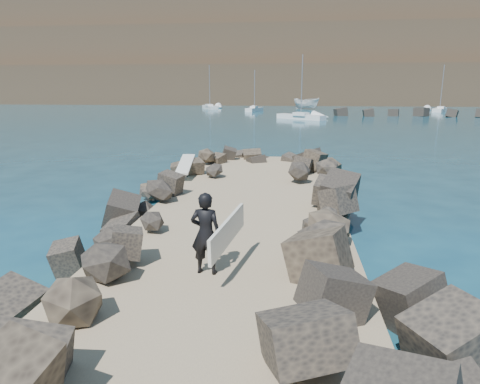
{
  "coord_description": "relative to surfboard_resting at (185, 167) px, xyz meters",
  "views": [
    {
      "loc": [
        1.4,
        -12.55,
        4.37
      ],
      "look_at": [
        0.0,
        -1.0,
        1.5
      ],
      "focal_mm": 32.0,
      "sensor_mm": 36.0,
      "label": 1
    }
  ],
  "objects": [
    {
      "name": "ground",
      "position": [
        3.1,
        -5.07,
        -1.04
      ],
      "size": [
        800.0,
        800.0,
        0.0
      ],
      "primitive_type": "plane",
      "color": "#0F384C",
      "rests_on": "ground"
    },
    {
      "name": "jetty",
      "position": [
        3.1,
        -7.07,
        -0.74
      ],
      "size": [
        6.0,
        26.0,
        0.6
      ],
      "primitive_type": "cube",
      "color": "#8C7759",
      "rests_on": "ground"
    },
    {
      "name": "riprap_left",
      "position": [
        0.2,
        -6.57,
        -0.54
      ],
      "size": [
        2.6,
        22.0,
        1.0
      ],
      "primitive_type": "cube",
      "color": "black",
      "rests_on": "ground"
    },
    {
      "name": "riprap_right",
      "position": [
        6.0,
        -6.57,
        -0.54
      ],
      "size": [
        2.6,
        22.0,
        1.0
      ],
      "primitive_type": "cube",
      "color": "black",
      "rests_on": "ground"
    },
    {
      "name": "headland",
      "position": [
        13.1,
        154.93,
        14.96
      ],
      "size": [
        360.0,
        140.0,
        32.0
      ],
      "primitive_type": "cube",
      "color": "#2D4919",
      "rests_on": "ground"
    },
    {
      "name": "surfboard_resting",
      "position": [
        0.0,
        0.0,
        0.0
      ],
      "size": [
        0.72,
        2.23,
        0.07
      ],
      "primitive_type": "cube",
      "rotation": [
        0.0,
        0.0,
        0.08
      ],
      "color": "silver",
      "rests_on": "riprap_left"
    },
    {
      "name": "boat_imported",
      "position": [
        7.24,
        71.05,
        0.09
      ],
      "size": [
        6.08,
        5.11,
        2.26
      ],
      "primitive_type": "imported",
      "rotation": [
        0.0,
        0.0,
        0.97
      ],
      "color": "white",
      "rests_on": "ground"
    },
    {
      "name": "surfer_with_board",
      "position": [
        2.87,
        -9.51,
        0.43
      ],
      "size": [
        0.99,
        2.12,
        1.72
      ],
      "color": "black",
      "rests_on": "jetty"
    },
    {
      "name": "sailboat_e",
      "position": [
        -12.23,
        69.42,
        -0.69
      ],
      "size": [
        4.43,
        7.27,
        8.72
      ],
      "color": "silver",
      "rests_on": "ground"
    },
    {
      "name": "sailboat_b",
      "position": [
        -2.48,
        61.87,
        -0.69
      ],
      "size": [
        2.9,
        6.24,
        7.47
      ],
      "color": "silver",
      "rests_on": "ground"
    },
    {
      "name": "sailboat_d",
      "position": [
        30.82,
        64.35,
        -0.69
      ],
      "size": [
        4.34,
        6.84,
        8.3
      ],
      "color": "silver",
      "rests_on": "ground"
    },
    {
      "name": "sailboat_f",
      "position": [
        32.46,
        90.0,
        -0.69
      ],
      "size": [
        3.47,
        5.48,
        6.8
      ],
      "color": "silver",
      "rests_on": "ground"
    },
    {
      "name": "sailboat_c",
      "position": [
        5.64,
        42.59,
        -0.69
      ],
      "size": [
        6.76,
        5.61,
        8.72
      ],
      "color": "silver",
      "rests_on": "ground"
    },
    {
      "name": "headland_buildings",
      "position": [
        19.91,
        147.12,
        32.93
      ],
      "size": [
        137.5,
        30.5,
        5.0
      ],
      "color": "white",
      "rests_on": "headland"
    }
  ]
}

